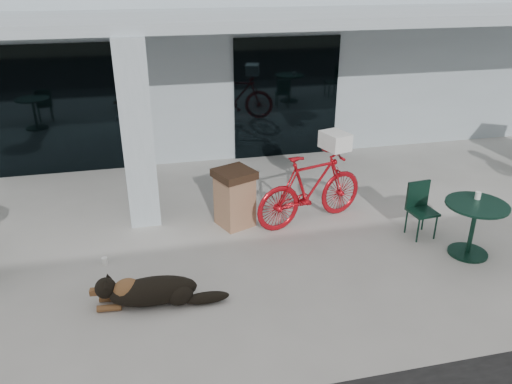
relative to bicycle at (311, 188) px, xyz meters
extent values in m
plane|color=#BCB8B1|center=(-1.28, -1.61, -0.63)|extent=(80.00, 80.00, 0.00)
cube|color=#ABB9C2|center=(-1.28, 6.89, 1.62)|extent=(22.00, 7.00, 4.50)
cube|color=black|center=(-4.48, 3.37, 0.72)|extent=(2.80, 0.06, 2.70)
cube|color=black|center=(0.52, 3.37, 0.72)|extent=(2.40, 0.06, 2.70)
cube|color=#ABB9C2|center=(-2.78, 0.69, 0.93)|extent=(0.50, 0.50, 3.12)
cube|color=#ABB9C2|center=(-1.28, 1.99, 2.58)|extent=(22.00, 2.80, 0.18)
imported|color=#AF0E17|center=(0.00, 0.00, 0.00)|extent=(2.19, 1.17, 1.27)
cube|color=white|center=(0.43, 0.13, 0.78)|extent=(0.48, 0.57, 0.29)
cylinder|color=white|center=(-3.43, -0.61, -0.58)|extent=(0.10, 0.10, 0.11)
cylinder|color=white|center=(2.16, -1.42, 0.29)|extent=(0.11, 0.11, 0.12)
camera|label=1|loc=(-2.64, -7.33, 3.45)|focal=35.00mm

